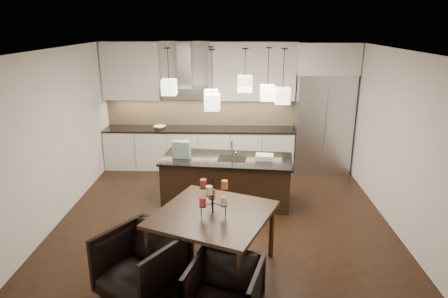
{
  "coord_description": "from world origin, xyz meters",
  "views": [
    {
      "loc": [
        0.18,
        -6.21,
        3.2
      ],
      "look_at": [
        0.0,
        0.2,
        1.15
      ],
      "focal_mm": 32.0,
      "sensor_mm": 36.0,
      "label": 1
    }
  ],
  "objects_px": {
    "dining_table": "(213,241)",
    "armchair_right": "(224,292)",
    "refrigerator": "(322,123)",
    "armchair_left": "(142,265)",
    "island_body": "(227,181)"
  },
  "relations": [
    {
      "from": "dining_table",
      "to": "armchair_right",
      "type": "xyz_separation_m",
      "value": [
        0.18,
        -0.98,
        -0.06
      ]
    },
    {
      "from": "refrigerator",
      "to": "armchair_right",
      "type": "bearing_deg",
      "value": -112.42
    },
    {
      "from": "refrigerator",
      "to": "armchair_left",
      "type": "height_order",
      "value": "refrigerator"
    },
    {
      "from": "refrigerator",
      "to": "dining_table",
      "type": "height_order",
      "value": "refrigerator"
    },
    {
      "from": "refrigerator",
      "to": "dining_table",
      "type": "xyz_separation_m",
      "value": [
        -2.2,
        -3.92,
        -0.66
      ]
    },
    {
      "from": "island_body",
      "to": "armchair_right",
      "type": "height_order",
      "value": "island_body"
    },
    {
      "from": "armchair_left",
      "to": "refrigerator",
      "type": "bearing_deg",
      "value": 89.54
    },
    {
      "from": "island_body",
      "to": "dining_table",
      "type": "height_order",
      "value": "dining_table"
    },
    {
      "from": "refrigerator",
      "to": "dining_table",
      "type": "relative_size",
      "value": 1.55
    },
    {
      "from": "refrigerator",
      "to": "armchair_right",
      "type": "xyz_separation_m",
      "value": [
        -2.02,
        -4.89,
        -0.72
      ]
    },
    {
      "from": "armchair_right",
      "to": "island_body",
      "type": "bearing_deg",
      "value": 106.35
    },
    {
      "from": "armchair_left",
      "to": "armchair_right",
      "type": "xyz_separation_m",
      "value": [
        1.01,
        -0.42,
        -0.06
      ]
    },
    {
      "from": "refrigerator",
      "to": "island_body",
      "type": "bearing_deg",
      "value": -139.59
    },
    {
      "from": "island_body",
      "to": "armchair_left",
      "type": "bearing_deg",
      "value": -103.92
    },
    {
      "from": "refrigerator",
      "to": "armchair_right",
      "type": "distance_m",
      "value": 5.34
    }
  ]
}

